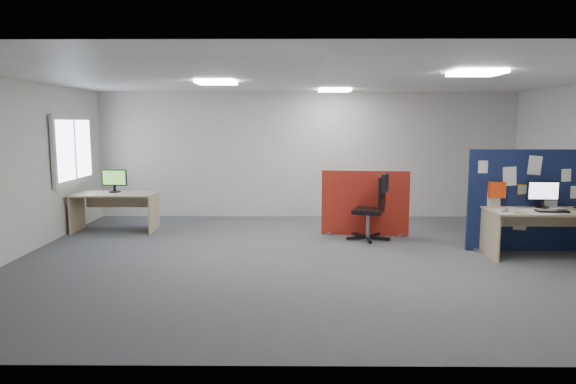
{
  "coord_description": "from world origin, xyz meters",
  "views": [
    {
      "loc": [
        -0.32,
        -7.62,
        2.06
      ],
      "look_at": [
        -0.38,
        0.14,
        1.0
      ],
      "focal_mm": 32.0,
      "sensor_mm": 36.0,
      "label": 1
    }
  ],
  "objects_px": {
    "main_desk": "(546,220)",
    "second_desk": "(116,202)",
    "navy_divider": "(529,201)",
    "office_chair": "(375,203)",
    "red_divider": "(365,204)",
    "monitor_main": "(543,193)",
    "monitor_second": "(114,180)"
  },
  "relations": [
    {
      "from": "main_desk",
      "to": "second_desk",
      "type": "height_order",
      "value": "same"
    },
    {
      "from": "navy_divider",
      "to": "monitor_second",
      "type": "relative_size",
      "value": 4.11
    },
    {
      "from": "navy_divider",
      "to": "main_desk",
      "type": "distance_m",
      "value": 0.45
    },
    {
      "from": "second_desk",
      "to": "office_chair",
      "type": "relative_size",
      "value": 1.32
    },
    {
      "from": "monitor_second",
      "to": "navy_divider",
      "type": "bearing_deg",
      "value": -8.74
    },
    {
      "from": "navy_divider",
      "to": "main_desk",
      "type": "bearing_deg",
      "value": -71.51
    },
    {
      "from": "main_desk",
      "to": "second_desk",
      "type": "distance_m",
      "value": 7.49
    },
    {
      "from": "monitor_second",
      "to": "monitor_main",
      "type": "bearing_deg",
      "value": -9.82
    },
    {
      "from": "monitor_main",
      "to": "second_desk",
      "type": "height_order",
      "value": "monitor_main"
    },
    {
      "from": "red_divider",
      "to": "navy_divider",
      "type": "bearing_deg",
      "value": -16.79
    },
    {
      "from": "red_divider",
      "to": "monitor_second",
      "type": "distance_m",
      "value": 4.76
    },
    {
      "from": "navy_divider",
      "to": "red_divider",
      "type": "height_order",
      "value": "navy_divider"
    },
    {
      "from": "navy_divider",
      "to": "monitor_main",
      "type": "height_order",
      "value": "navy_divider"
    },
    {
      "from": "red_divider",
      "to": "office_chair",
      "type": "height_order",
      "value": "red_divider"
    },
    {
      "from": "monitor_main",
      "to": "navy_divider",
      "type": "bearing_deg",
      "value": 132.0
    },
    {
      "from": "main_desk",
      "to": "monitor_second",
      "type": "relative_size",
      "value": 3.72
    },
    {
      "from": "second_desk",
      "to": "navy_divider",
      "type": "bearing_deg",
      "value": -11.69
    },
    {
      "from": "monitor_second",
      "to": "office_chair",
      "type": "distance_m",
      "value": 4.93
    },
    {
      "from": "monitor_main",
      "to": "office_chair",
      "type": "relative_size",
      "value": 0.41
    },
    {
      "from": "navy_divider",
      "to": "red_divider",
      "type": "distance_m",
      "value": 2.7
    },
    {
      "from": "second_desk",
      "to": "main_desk",
      "type": "bearing_deg",
      "value": -14.17
    },
    {
      "from": "main_desk",
      "to": "office_chair",
      "type": "distance_m",
      "value": 2.68
    },
    {
      "from": "main_desk",
      "to": "monitor_main",
      "type": "bearing_deg",
      "value": 85.81
    },
    {
      "from": "second_desk",
      "to": "office_chair",
      "type": "xyz_separation_m",
      "value": [
        4.81,
        -0.77,
        0.11
      ]
    },
    {
      "from": "navy_divider",
      "to": "second_desk",
      "type": "relative_size",
      "value": 1.3
    },
    {
      "from": "monitor_main",
      "to": "office_chair",
      "type": "xyz_separation_m",
      "value": [
        -2.47,
        0.88,
        -0.31
      ]
    },
    {
      "from": "red_divider",
      "to": "second_desk",
      "type": "distance_m",
      "value": 4.7
    },
    {
      "from": "red_divider",
      "to": "monitor_second",
      "type": "xyz_separation_m",
      "value": [
        -4.72,
        0.45,
        0.39
      ]
    },
    {
      "from": "main_desk",
      "to": "second_desk",
      "type": "xyz_separation_m",
      "value": [
        -7.26,
        1.83,
        -0.01
      ]
    },
    {
      "from": "navy_divider",
      "to": "office_chair",
      "type": "bearing_deg",
      "value": 163.11
    },
    {
      "from": "navy_divider",
      "to": "red_divider",
      "type": "relative_size",
      "value": 1.26
    },
    {
      "from": "monitor_main",
      "to": "main_desk",
      "type": "bearing_deg",
      "value": -89.36
    }
  ]
}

